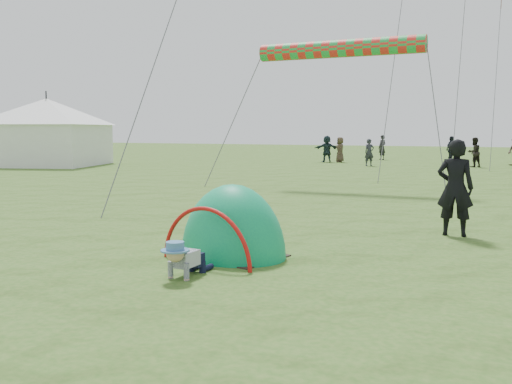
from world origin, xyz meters
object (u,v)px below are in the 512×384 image
at_px(crawling_toddler, 184,258).
at_px(popup_tent, 233,256).
at_px(standing_adult, 455,188).
at_px(event_marquee, 47,130).

relative_size(crawling_toddler, popup_tent, 0.30).
bearing_deg(standing_adult, event_marquee, -31.55).
xyz_separation_m(crawling_toddler, event_marquee, (-21.49, 19.06, 1.86)).
height_order(crawling_toddler, standing_adult, standing_adult).
distance_m(standing_adult, event_marquee, 28.40).
height_order(standing_adult, event_marquee, event_marquee).
distance_m(crawling_toddler, event_marquee, 28.78).
bearing_deg(crawling_toddler, standing_adult, 59.60).
xyz_separation_m(standing_adult, event_marquee, (-24.70, 13.97, 1.17)).
height_order(popup_tent, standing_adult, standing_adult).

